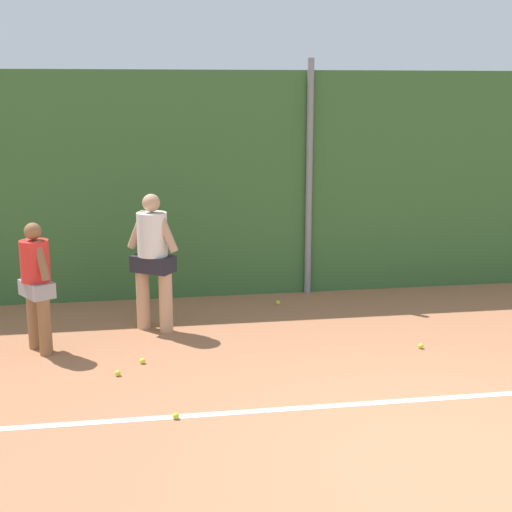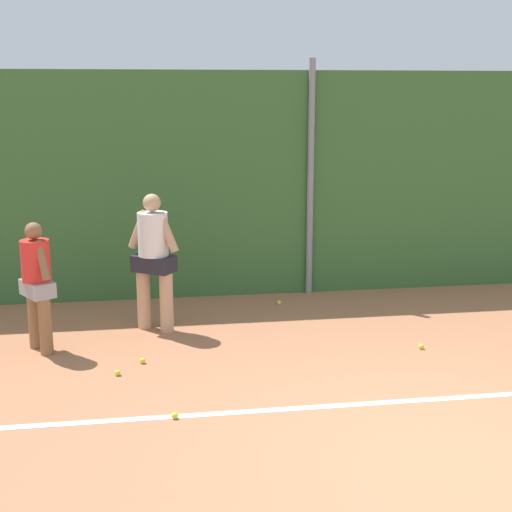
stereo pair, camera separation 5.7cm
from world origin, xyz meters
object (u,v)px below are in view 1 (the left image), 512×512
object	(u,v)px
player_backcourt_far	(153,255)
tennis_ball_3	(421,346)
player_midcourt	(36,280)
tennis_ball_0	(142,361)
tennis_ball_1	(176,416)
tennis_ball_6	(278,303)
tennis_ball_5	(39,314)
tennis_ball_2	(118,373)

from	to	relation	value
player_backcourt_far	tennis_ball_3	distance (m)	3.62
player_midcourt	tennis_ball_3	size ratio (longest dim) A/B	24.38
tennis_ball_0	tennis_ball_1	size ratio (longest dim) A/B	1.00
tennis_ball_6	tennis_ball_5	bearing A→B (deg)	179.89
tennis_ball_1	tennis_ball_2	xyz separation A→B (m)	(-0.59, 1.19, 0.00)
tennis_ball_1	tennis_ball_2	bearing A→B (deg)	116.30
tennis_ball_3	tennis_ball_5	bearing A→B (deg)	156.36
tennis_ball_1	tennis_ball_6	world-z (taller)	same
tennis_ball_0	player_midcourt	bearing A→B (deg)	153.40
player_backcourt_far	tennis_ball_1	size ratio (longest dim) A/B	27.81
player_backcourt_far	tennis_ball_1	world-z (taller)	player_backcourt_far
tennis_ball_3	tennis_ball_6	size ratio (longest dim) A/B	1.00
player_midcourt	tennis_ball_2	bearing A→B (deg)	-166.34
player_midcourt	tennis_ball_0	bearing A→B (deg)	-148.08
tennis_ball_5	tennis_ball_6	bearing A→B (deg)	-0.11
tennis_ball_5	tennis_ball_6	world-z (taller)	same
tennis_ball_0	tennis_ball_1	distance (m)	1.56
tennis_ball_2	tennis_ball_6	bearing A→B (deg)	46.49
tennis_ball_2	tennis_ball_5	bearing A→B (deg)	115.63
tennis_ball_2	tennis_ball_6	distance (m)	3.34
tennis_ball_2	player_backcourt_far	bearing A→B (deg)	73.67
player_midcourt	tennis_ball_1	bearing A→B (deg)	-175.71
tennis_ball_6	tennis_ball_1	bearing A→B (deg)	-115.31
tennis_ball_0	tennis_ball_3	bearing A→B (deg)	-0.59
player_midcourt	tennis_ball_6	xyz separation A→B (m)	(3.25, 1.47, -0.87)
player_backcourt_far	tennis_ball_2	xyz separation A→B (m)	(-0.45, -1.55, -1.00)
tennis_ball_2	tennis_ball_3	size ratio (longest dim) A/B	1.00
player_backcourt_far	tennis_ball_0	bearing A→B (deg)	-64.12
tennis_ball_3	tennis_ball_6	distance (m)	2.54
tennis_ball_0	tennis_ball_2	xyz separation A→B (m)	(-0.28, -0.33, 0.00)
tennis_ball_6	player_midcourt	bearing A→B (deg)	-155.64
player_midcourt	tennis_ball_1	xyz separation A→B (m)	(1.54, -2.14, -0.87)
tennis_ball_0	tennis_ball_2	bearing A→B (deg)	-129.72
tennis_ball_5	player_backcourt_far	bearing A→B (deg)	-28.45
tennis_ball_3	tennis_ball_5	world-z (taller)	same
tennis_ball_6	player_backcourt_far	bearing A→B (deg)	-154.72
tennis_ball_6	tennis_ball_3	bearing A→B (deg)	-56.52
tennis_ball_1	tennis_ball_6	size ratio (longest dim) A/B	1.00
player_backcourt_far	tennis_ball_5	world-z (taller)	player_backcourt_far
tennis_ball_3	tennis_ball_6	xyz separation A→B (m)	(-1.40, 2.12, 0.00)
tennis_ball_3	tennis_ball_5	size ratio (longest dim) A/B	1.00
player_backcourt_far	tennis_ball_6	size ratio (longest dim) A/B	27.81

